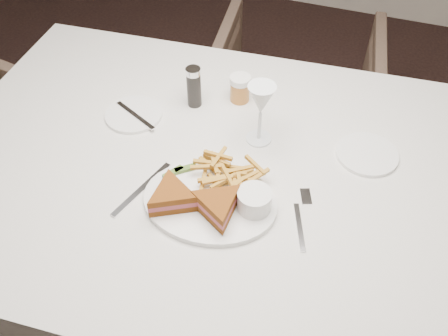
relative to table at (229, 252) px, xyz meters
The scene contains 3 objects.
table is the anchor object (origin of this frame).
chair_far 0.85m from the table, 90.71° to the left, with size 0.66×0.62×0.68m, color brown.
table_setting 0.41m from the table, 97.66° to the right, with size 0.80×0.58×0.18m.
Camera 1 is at (0.50, -0.63, 1.66)m, focal length 40.00 mm.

